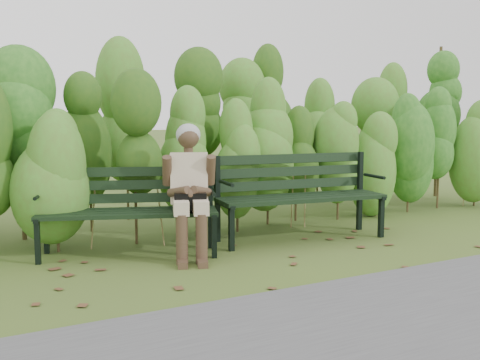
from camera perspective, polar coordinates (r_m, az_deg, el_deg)
name	(u,v)px	position (r m, az deg, el deg)	size (l,w,h in m)	color
ground	(257,260)	(5.56, 1.72, -8.08)	(80.00, 80.00, 0.00)	#485A27
footpath	(428,338)	(3.90, 18.59, -14.98)	(60.00, 2.50, 0.01)	#474749
hedge_band	(183,127)	(7.05, -5.83, 5.40)	(11.04, 1.67, 2.42)	#47381E
leaf_litter	(220,262)	(5.45, -2.07, -8.37)	(4.24, 2.24, 0.01)	brown
bench_left	(129,203)	(5.80, -11.24, -2.35)	(1.85, 1.13, 0.88)	black
bench_right	(297,189)	(6.44, 5.82, -0.91)	(1.99, 0.87, 0.96)	black
seated_woman	(189,183)	(5.59, -5.16, -0.27)	(0.61, 0.84, 1.32)	#BDB28C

